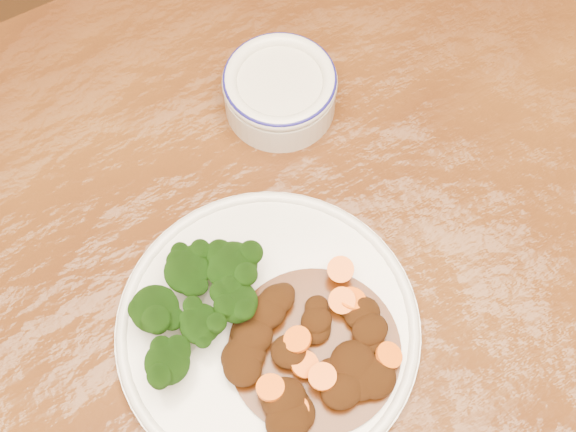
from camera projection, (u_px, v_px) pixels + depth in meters
dining_table at (321, 381)px, 0.72m from camera, size 1.53×0.95×0.75m
dinner_plate at (268, 329)px, 0.65m from camera, size 0.25×0.25×0.02m
broccoli_florets at (196, 298)px, 0.63m from camera, size 0.12×0.10×0.04m
mince_stew at (308, 356)px, 0.62m from camera, size 0.14×0.14×0.03m
dip_bowl at (280, 90)px, 0.73m from camera, size 0.10×0.10×0.05m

